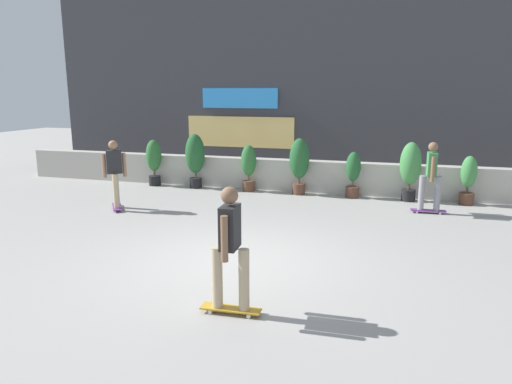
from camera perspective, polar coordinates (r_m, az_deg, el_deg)
ground_plane at (r=8.07m, az=-3.01°, el=-8.45°), size 48.00×48.00×0.00m
planter_wall at (r=13.57m, az=5.32°, el=2.02°), size 18.00×0.40×0.90m
building_backdrop at (r=17.30m, az=8.10°, el=13.46°), size 20.00×2.08×6.50m
potted_plant_0 at (r=14.59m, az=-12.40°, el=3.91°), size 0.47×0.47×1.40m
potted_plant_1 at (r=13.97m, az=-7.47°, el=4.35°), size 0.57×0.57×1.62m
potted_plant_2 at (r=13.42m, az=-0.91°, el=3.29°), size 0.44×0.44×1.34m
potted_plant_3 at (r=13.04m, az=5.33°, el=3.72°), size 0.55×0.55×1.58m
potted_plant_4 at (r=12.89m, az=11.80°, el=2.31°), size 0.39×0.39×1.25m
potted_plant_5 at (r=12.83m, az=18.37°, el=2.94°), size 0.54×0.54×1.56m
potted_plant_6 at (r=13.00m, az=24.56°, el=1.54°), size 0.39×0.39×1.25m
skater_by_wall_left at (r=5.95m, az=-3.19°, el=-6.49°), size 0.81×0.56×1.70m
skater_mid_plaza at (r=11.80m, az=-16.91°, el=2.42°), size 0.62×0.77×1.70m
skater_foreground at (r=11.66m, az=20.64°, el=2.05°), size 0.81×0.56×1.70m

